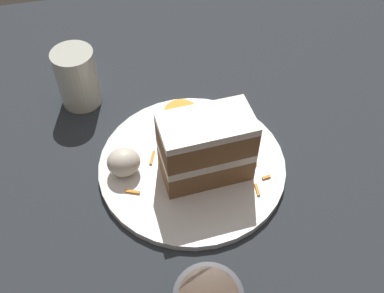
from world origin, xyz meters
TOP-DOWN VIEW (x-y plane):
  - ground_plane at (0.00, 0.00)m, footprint 6.00×6.00m
  - dining_table at (0.00, 0.00)m, footprint 1.33×0.90m
  - plate at (-0.05, 0.05)m, footprint 0.27×0.27m
  - cake_slice at (-0.07, 0.07)m, footprint 0.13×0.07m
  - cream_dollop at (0.04, 0.04)m, footprint 0.05×0.04m
  - orange_garnish at (-0.06, -0.05)m, footprint 0.05×0.05m
  - carrot_shreds_scatter at (-0.07, 0.04)m, footprint 0.21×0.16m
  - drinking_glass at (0.09, -0.13)m, footprint 0.07×0.07m

SIDE VIEW (x-z plane):
  - ground_plane at x=0.00m, z-range 0.00..0.00m
  - dining_table at x=0.00m, z-range 0.00..0.03m
  - plate at x=-0.05m, z-range 0.03..0.04m
  - carrot_shreds_scatter at x=-0.07m, z-range 0.04..0.04m
  - orange_garnish at x=-0.06m, z-range 0.04..0.04m
  - cream_dollop at x=0.04m, z-range 0.04..0.08m
  - drinking_glass at x=0.09m, z-range 0.02..0.12m
  - cake_slice at x=-0.07m, z-range 0.04..0.14m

